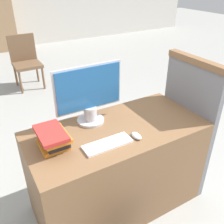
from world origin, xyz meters
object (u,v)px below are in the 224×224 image
Objects in this scene: mouse at (136,136)px; far_chair at (25,59)px; book_stack at (53,138)px; monitor at (89,95)px; keyboard at (108,144)px.

far_chair reaches higher than mouse.
mouse is 0.11× the size of far_chair.
mouse is at bearing -20.01° from book_stack.
mouse is at bearing -71.22° from far_chair.
monitor is at bearing 117.34° from mouse.
book_stack is (-0.35, -0.16, -0.16)m from monitor.
book_stack is at bearing 159.99° from mouse.
far_chair is (0.15, 3.14, -0.30)m from keyboard.
keyboard is at bearing -75.18° from far_chair.
far_chair is at bearing 87.62° from monitor.
mouse is 3.18m from far_chair.
monitor is 5.41× the size of mouse.
keyboard is 0.22m from mouse.
book_stack reaches higher than keyboard.
book_stack is 3.03m from far_chair.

